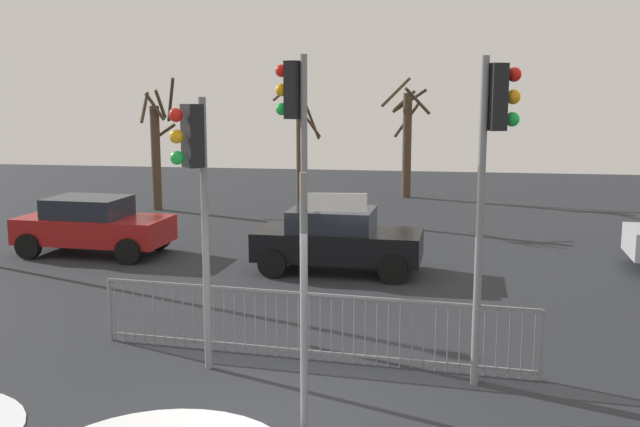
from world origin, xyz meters
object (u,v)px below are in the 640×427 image
at_px(direction_sign_post, 309,291).
at_px(car_black_far, 337,239).
at_px(traffic_light_mid_right, 492,148).
at_px(bare_tree_centre, 157,150).
at_px(traffic_light_foreground_right, 195,173).
at_px(car_red_near, 93,225).
at_px(bare_tree_right, 407,138).
at_px(traffic_light_rear_right, 296,136).
at_px(bare_tree_left, 300,147).

height_order(direction_sign_post, car_black_far, direction_sign_post).
xyz_separation_m(traffic_light_mid_right, bare_tree_centre, (-10.38, 14.24, -1.28)).
distance_m(traffic_light_foreground_right, car_red_near, 9.23).
bearing_deg(traffic_light_foreground_right, direction_sign_post, -176.95).
height_order(traffic_light_mid_right, direction_sign_post, traffic_light_mid_right).
bearing_deg(car_red_near, direction_sign_post, -48.38).
relative_size(car_red_near, car_black_far, 1.01).
xyz_separation_m(traffic_light_foreground_right, bare_tree_centre, (-6.19, 14.38, -0.88)).
bearing_deg(traffic_light_mid_right, traffic_light_foreground_right, -108.15).
height_order(car_black_far, bare_tree_right, bare_tree_right).
bearing_deg(car_black_far, traffic_light_foreground_right, -98.30).
height_order(traffic_light_rear_right, direction_sign_post, traffic_light_rear_right).
xyz_separation_m(traffic_light_foreground_right, car_black_far, (1.20, 6.43, -2.22)).
height_order(traffic_light_mid_right, traffic_light_rear_right, traffic_light_rear_right).
bearing_deg(bare_tree_left, traffic_light_foreground_right, -85.83).
bearing_deg(bare_tree_left, bare_tree_centre, 170.73).
distance_m(car_red_near, bare_tree_centre, 7.28).
height_order(traffic_light_rear_right, bare_tree_centre, traffic_light_rear_right).
relative_size(traffic_light_rear_right, car_red_near, 1.21).
bearing_deg(traffic_light_rear_right, traffic_light_mid_right, -90.87).
height_order(direction_sign_post, bare_tree_left, bare_tree_left).
bearing_deg(traffic_light_foreground_right, car_black_far, -55.72).
height_order(traffic_light_foreground_right, bare_tree_right, bare_tree_right).
bearing_deg(bare_tree_centre, traffic_light_foreground_right, -66.70).
relative_size(car_red_near, bare_tree_right, 0.84).
bearing_deg(bare_tree_left, bare_tree_right, 59.02).
bearing_deg(bare_tree_left, direction_sign_post, -79.04).
distance_m(direction_sign_post, bare_tree_right, 20.67).
height_order(traffic_light_foreground_right, traffic_light_rear_right, traffic_light_rear_right).
bearing_deg(direction_sign_post, car_red_near, 123.40).
xyz_separation_m(traffic_light_rear_right, direction_sign_post, (0.74, -3.14, -1.65)).
bearing_deg(bare_tree_centre, bare_tree_left, -9.27).
bearing_deg(bare_tree_right, bare_tree_left, -120.98).
height_order(traffic_light_foreground_right, car_red_near, traffic_light_foreground_right).
relative_size(traffic_light_mid_right, traffic_light_rear_right, 0.98).
bearing_deg(bare_tree_left, car_red_near, -124.04).
height_order(direction_sign_post, car_red_near, direction_sign_post).
bearing_deg(car_black_far, car_red_near, 174.58).
xyz_separation_m(bare_tree_left, bare_tree_centre, (-5.21, 0.85, -0.23)).
bearing_deg(bare_tree_centre, traffic_light_rear_right, -60.28).
relative_size(traffic_light_foreground_right, car_black_far, 1.05).
bearing_deg(traffic_light_foreground_right, bare_tree_right, -51.89).
bearing_deg(traffic_light_foreground_right, car_red_near, -9.66).
xyz_separation_m(traffic_light_foreground_right, traffic_light_rear_right, (1.23, 1.37, 0.47)).
relative_size(bare_tree_centre, bare_tree_right, 0.98).
relative_size(direction_sign_post, car_black_far, 0.83).
relative_size(traffic_light_foreground_right, bare_tree_right, 0.88).
bearing_deg(traffic_light_mid_right, bare_tree_right, 165.93).
xyz_separation_m(direction_sign_post, bare_tree_centre, (-8.17, 16.15, 0.31)).
bearing_deg(direction_sign_post, traffic_light_rear_right, 98.32).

